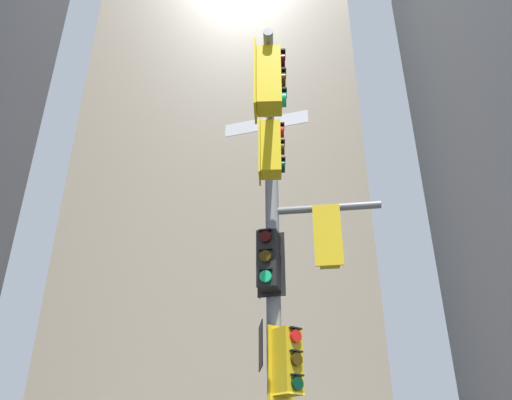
# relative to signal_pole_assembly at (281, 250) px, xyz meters

# --- Properties ---
(building_mid_block) EXTENTS (17.82, 17.82, 53.43)m
(building_mid_block) POSITION_rel_signal_pole_assembly_xyz_m (-1.38, 27.71, 22.02)
(building_mid_block) COLOR tan
(building_mid_block) RESTS_ON ground
(signal_pole_assembly) EXTENTS (2.83, 3.51, 8.25)m
(signal_pole_assembly) POSITION_rel_signal_pole_assembly_xyz_m (0.00, 0.00, 0.00)
(signal_pole_assembly) COLOR gray
(signal_pole_assembly) RESTS_ON ground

